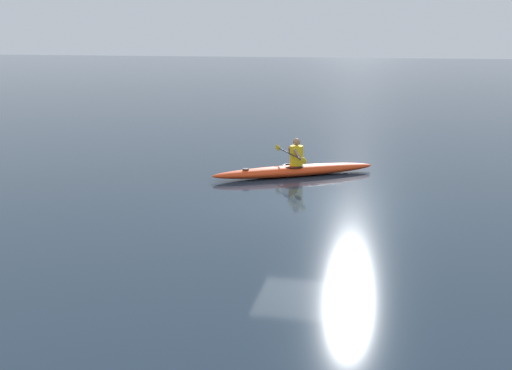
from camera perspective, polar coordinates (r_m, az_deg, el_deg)
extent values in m
plane|color=#1E2D3D|center=(16.08, 4.60, -1.58)|extent=(160.00, 160.00, 0.00)
ellipsoid|color=red|center=(18.97, 3.35, 1.25)|extent=(4.57, 3.02, 0.31)
torus|color=black|center=(18.92, 3.22, 1.64)|extent=(0.82, 0.82, 0.04)
cylinder|color=black|center=(18.46, -0.89, 1.39)|extent=(0.18, 0.18, 0.02)
cylinder|color=yellow|center=(18.90, 3.52, 2.56)|extent=(0.38, 0.38, 0.56)
sphere|color=#936B4C|center=(18.83, 3.54, 3.73)|extent=(0.21, 0.21, 0.21)
cylinder|color=black|center=(18.81, 2.96, 2.72)|extent=(1.04, 1.77, 0.03)
ellipsoid|color=gold|center=(17.89, 4.13, 2.14)|extent=(0.23, 0.37, 0.17)
ellipsoid|color=gold|center=(19.75, 1.89, 3.24)|extent=(0.23, 0.37, 0.17)
cylinder|color=#936B4C|center=(18.59, 3.62, 2.63)|extent=(0.29, 0.23, 0.34)
cylinder|color=#936B4C|center=(19.12, 2.98, 2.94)|extent=(0.13, 0.32, 0.34)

